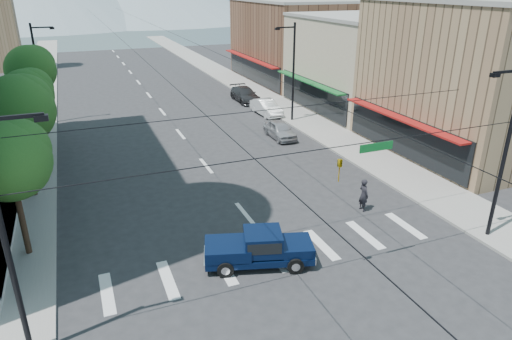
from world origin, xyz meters
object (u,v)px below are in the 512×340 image
(pedestrian, at_px, (364,195))
(parked_car_far, at_px, (245,95))
(pickup_truck, at_px, (258,248))
(parked_car_near, at_px, (280,130))
(parked_car_mid, at_px, (266,107))

(pedestrian, xyz_separation_m, parked_car_far, (2.91, 27.00, -0.20))
(pickup_truck, distance_m, pedestrian, 8.19)
(parked_car_near, height_order, parked_car_far, parked_car_far)
(parked_car_mid, bearing_deg, parked_car_far, 86.92)
(pickup_truck, height_order, parked_car_mid, pickup_truck)
(parked_car_mid, height_order, parked_car_far, parked_car_far)
(parked_car_mid, relative_size, parked_car_far, 0.87)
(pedestrian, bearing_deg, pickup_truck, 108.20)
(parked_car_far, bearing_deg, pickup_truck, -109.14)
(pedestrian, relative_size, parked_car_far, 0.37)
(pickup_truck, xyz_separation_m, pedestrian, (7.69, 2.83, 0.07))
(parked_car_near, xyz_separation_m, parked_car_far, (1.80, 13.10, 0.05))
(pedestrian, height_order, parked_car_near, pedestrian)
(pedestrian, distance_m, parked_car_far, 27.16)
(parked_car_far, bearing_deg, parked_car_mid, -89.59)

